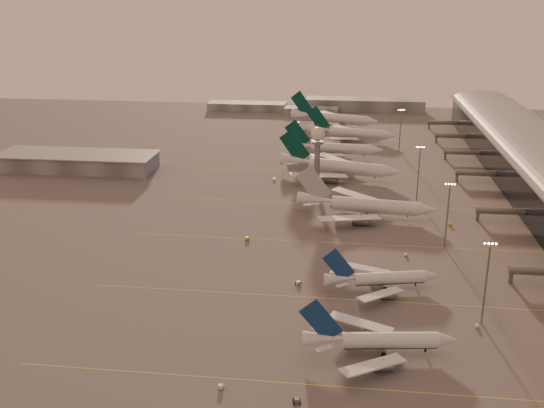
# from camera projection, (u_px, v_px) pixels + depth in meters

# --- Properties ---
(ground) EXTENTS (700.00, 700.00, 0.00)m
(ground) POSITION_uv_depth(u_px,v_px,m) (276.00, 311.00, 184.63)
(ground) COLOR #535151
(ground) RESTS_ON ground
(taxiway_markings) EXTENTS (180.00, 185.25, 0.02)m
(taxiway_markings) POSITION_uv_depth(u_px,v_px,m) (374.00, 243.00, 233.78)
(taxiway_markings) COLOR gold
(taxiway_markings) RESTS_ON ground
(hangar) EXTENTS (82.00, 27.00, 8.50)m
(hangar) POSITION_uv_depth(u_px,v_px,m) (78.00, 161.00, 328.89)
(hangar) COLOR slate
(hangar) RESTS_ON ground
(radar_tower) EXTENTS (6.40, 6.40, 31.10)m
(radar_tower) POSITION_uv_depth(u_px,v_px,m) (318.00, 146.00, 290.17)
(radar_tower) COLOR slate
(radar_tower) RESTS_ON ground
(mast_a) EXTENTS (3.60, 0.56, 25.00)m
(mast_a) POSITION_uv_depth(u_px,v_px,m) (486.00, 279.00, 173.46)
(mast_a) COLOR slate
(mast_a) RESTS_ON ground
(mast_b) EXTENTS (3.60, 0.56, 25.00)m
(mast_b) POSITION_uv_depth(u_px,v_px,m) (448.00, 212.00, 225.53)
(mast_b) COLOR slate
(mast_b) RESTS_ON ground
(mast_c) EXTENTS (3.60, 0.56, 25.00)m
(mast_c) POSITION_uv_depth(u_px,v_px,m) (419.00, 170.00, 277.82)
(mast_c) COLOR slate
(mast_c) RESTS_ON ground
(mast_d) EXTENTS (3.60, 0.56, 25.00)m
(mast_d) POSITION_uv_depth(u_px,v_px,m) (400.00, 128.00, 362.67)
(mast_d) COLOR slate
(mast_d) RESTS_ON ground
(distant_horizon) EXTENTS (165.00, 37.50, 9.00)m
(distant_horizon) POSITION_uv_depth(u_px,v_px,m) (329.00, 106.00, 488.78)
(distant_horizon) COLOR slate
(distant_horizon) RESTS_ON ground
(narrowbody_near) EXTENTS (40.25, 31.94, 15.77)m
(narrowbody_near) POSITION_uv_depth(u_px,v_px,m) (379.00, 343.00, 161.98)
(narrowbody_near) COLOR silver
(narrowbody_near) RESTS_ON ground
(narrowbody_mid) EXTENTS (36.50, 28.79, 14.49)m
(narrowbody_mid) POSITION_uv_depth(u_px,v_px,m) (381.00, 280.00, 197.42)
(narrowbody_mid) COLOR silver
(narrowbody_mid) RESTS_ON ground
(widebody_white) EXTENTS (57.36, 45.71, 20.21)m
(widebody_white) POSITION_uv_depth(u_px,v_px,m) (366.00, 208.00, 260.77)
(widebody_white) COLOR silver
(widebody_white) RESTS_ON ground
(greentail_a) EXTENTS (60.77, 48.43, 22.58)m
(greentail_a) POSITION_uv_depth(u_px,v_px,m) (339.00, 169.00, 315.65)
(greentail_a) COLOR silver
(greentail_a) RESTS_ON ground
(greentail_b) EXTENTS (55.14, 44.39, 20.02)m
(greentail_b) POSITION_uv_depth(u_px,v_px,m) (334.00, 150.00, 354.60)
(greentail_b) COLOR silver
(greentail_b) RESTS_ON ground
(greentail_c) EXTENTS (55.62, 44.48, 20.42)m
(greentail_c) POSITION_uv_depth(u_px,v_px,m) (351.00, 135.00, 392.30)
(greentail_c) COLOR silver
(greentail_c) RESTS_ON ground
(greentail_d) EXTENTS (60.75, 48.34, 22.74)m
(greentail_d) POSITION_uv_depth(u_px,v_px,m) (334.00, 120.00, 433.64)
(greentail_d) COLOR silver
(greentail_d) RESTS_ON ground
(gsv_truck_a) EXTENTS (5.88, 2.96, 2.27)m
(gsv_truck_a) POSITION_uv_depth(u_px,v_px,m) (222.00, 384.00, 148.35)
(gsv_truck_a) COLOR silver
(gsv_truck_a) RESTS_ON ground
(gsv_tug_near) EXTENTS (3.11, 4.37, 1.14)m
(gsv_tug_near) POSITION_uv_depth(u_px,v_px,m) (297.00, 401.00, 143.32)
(gsv_tug_near) COLOR #545759
(gsv_tug_near) RESTS_ON ground
(gsv_catering_a) EXTENTS (4.79, 2.91, 3.66)m
(gsv_catering_a) POSITION_uv_depth(u_px,v_px,m) (478.00, 322.00, 175.02)
(gsv_catering_a) COLOR silver
(gsv_catering_a) RESTS_ON ground
(gsv_tug_mid) EXTENTS (4.02, 3.51, 0.99)m
(gsv_tug_mid) POSITION_uv_depth(u_px,v_px,m) (298.00, 283.00, 201.21)
(gsv_tug_mid) COLOR silver
(gsv_tug_mid) RESTS_ON ground
(gsv_truck_b) EXTENTS (5.30, 2.82, 2.03)m
(gsv_truck_b) POSITION_uv_depth(u_px,v_px,m) (407.00, 253.00, 222.46)
(gsv_truck_b) COLOR silver
(gsv_truck_b) RESTS_ON ground
(gsv_truck_c) EXTENTS (5.90, 6.06, 2.51)m
(gsv_truck_c) POSITION_uv_depth(u_px,v_px,m) (248.00, 237.00, 236.82)
(gsv_truck_c) COLOR gold
(gsv_truck_c) RESTS_ON ground
(gsv_catering_b) EXTENTS (5.70, 3.62, 4.32)m
(gsv_catering_b) POSITION_uv_depth(u_px,v_px,m) (451.00, 221.00, 250.75)
(gsv_catering_b) COLOR gold
(gsv_catering_b) RESTS_ON ground
(gsv_tug_far) EXTENTS (3.27, 3.49, 0.86)m
(gsv_tug_far) POSITION_uv_depth(u_px,v_px,m) (333.00, 206.00, 273.09)
(gsv_tug_far) COLOR gold
(gsv_tug_far) RESTS_ON ground
(gsv_truck_d) EXTENTS (2.58, 6.00, 2.36)m
(gsv_truck_d) POSITION_uv_depth(u_px,v_px,m) (274.00, 178.00, 310.79)
(gsv_truck_d) COLOR silver
(gsv_truck_d) RESTS_ON ground
(gsv_tug_hangar) EXTENTS (3.98, 2.81, 1.04)m
(gsv_tug_hangar) POSITION_uv_depth(u_px,v_px,m) (382.00, 172.00, 323.50)
(gsv_tug_hangar) COLOR #545759
(gsv_tug_hangar) RESTS_ON ground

